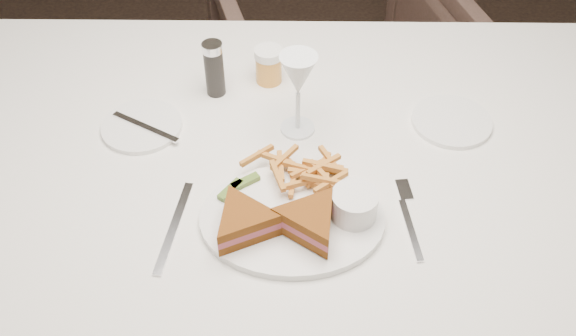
# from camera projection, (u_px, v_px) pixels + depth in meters

# --- Properties ---
(table) EXTENTS (1.58, 1.12, 0.75)m
(table) POSITION_uv_depth(u_px,v_px,m) (290.00, 283.00, 1.47)
(table) COLOR silver
(table) RESTS_ON ground
(chair_far) EXTENTS (0.90, 0.87, 0.73)m
(chair_far) POSITION_uv_depth(u_px,v_px,m) (338.00, 71.00, 2.05)
(chair_far) COLOR #433029
(chair_far) RESTS_ON ground
(table_setting) EXTENTS (0.78, 0.59, 0.18)m
(table_setting) POSITION_uv_depth(u_px,v_px,m) (289.00, 169.00, 1.15)
(table_setting) COLOR white
(table_setting) RESTS_ON table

